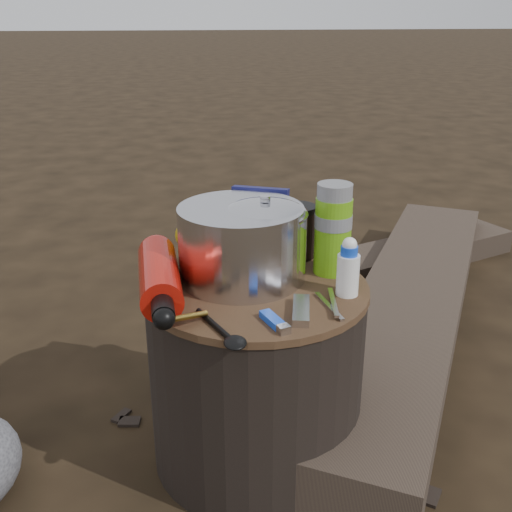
{
  "coord_description": "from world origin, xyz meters",
  "views": [
    {
      "loc": [
        -0.15,
        -1.11,
        0.93
      ],
      "look_at": [
        0.0,
        0.0,
        0.48
      ],
      "focal_mm": 42.89,
      "sensor_mm": 36.0,
      "label": 1
    }
  ],
  "objects": [
    {
      "name": "stuff_sack",
      "position": [
        -0.08,
        0.17,
        0.47
      ],
      "size": [
        0.15,
        0.12,
        0.1
      ],
      "primitive_type": "ellipsoid",
      "color": "#C29F0A",
      "rests_on": "stump"
    },
    {
      "name": "stump",
      "position": [
        0.0,
        0.0,
        0.21
      ],
      "size": [
        0.45,
        0.45,
        0.42
      ],
      "primitive_type": "cylinder",
      "color": "black",
      "rests_on": "ground"
    },
    {
      "name": "foil_windscreen",
      "position": [
        -0.03,
        0.04,
        0.49
      ],
      "size": [
        0.25,
        0.25,
        0.15
      ],
      "primitive_type": "cylinder",
      "color": "silver",
      "rests_on": "stump"
    },
    {
      "name": "spork",
      "position": [
        -0.1,
        -0.17,
        0.42
      ],
      "size": [
        0.09,
        0.15,
        0.01
      ],
      "primitive_type": null,
      "rotation": [
        0.0,
        0.0,
        0.4
      ],
      "color": "black",
      "rests_on": "stump"
    },
    {
      "name": "travel_mug",
      "position": [
        0.11,
        0.14,
        0.47
      ],
      "size": [
        0.08,
        0.08,
        0.12
      ],
      "primitive_type": "cylinder",
      "color": "black",
      "rests_on": "stump"
    },
    {
      "name": "log_small",
      "position": [
        0.67,
        0.96,
        0.05
      ],
      "size": [
        1.08,
        0.59,
        0.09
      ],
      "primitive_type": "cube",
      "rotation": [
        0.0,
        0.0,
        -1.18
      ],
      "color": "#3A2F25",
      "rests_on": "ground"
    },
    {
      "name": "lighter",
      "position": [
        0.01,
        -0.16,
        0.42
      ],
      "size": [
        0.05,
        0.08,
        0.01
      ],
      "primitive_type": "cube",
      "rotation": [
        0.0,
        0.0,
        0.34
      ],
      "color": "blue",
      "rests_on": "stump"
    },
    {
      "name": "multitool",
      "position": [
        0.06,
        -0.14,
        0.42
      ],
      "size": [
        0.05,
        0.11,
        0.02
      ],
      "primitive_type": "cube",
      "rotation": [
        0.0,
        0.0,
        -0.22
      ],
      "color": "#BBBBC1",
      "rests_on": "stump"
    },
    {
      "name": "fuel_bottle",
      "position": [
        -0.19,
        -0.02,
        0.46
      ],
      "size": [
        0.09,
        0.33,
        0.08
      ],
      "primitive_type": null,
      "rotation": [
        0.0,
        0.0,
        0.05
      ],
      "color": "red",
      "rests_on": "stump"
    },
    {
      "name": "log_main",
      "position": [
        0.55,
        0.5,
        0.07
      ],
      "size": [
        1.11,
        1.66,
        0.15
      ],
      "primitive_type": "cube",
      "rotation": [
        0.0,
        0.0,
        -0.52
      ],
      "color": "#3A2F25",
      "rests_on": "ground"
    },
    {
      "name": "squeeze_bottle",
      "position": [
        0.17,
        -0.07,
        0.47
      ],
      "size": [
        0.04,
        0.04,
        0.1
      ],
      "primitive_type": "cylinder",
      "color": "white",
      "rests_on": "stump"
    },
    {
      "name": "camping_pot",
      "position": [
        0.02,
        0.03,
        0.5
      ],
      "size": [
        0.17,
        0.17,
        0.17
      ],
      "primitive_type": "cylinder",
      "color": "silver",
      "rests_on": "stump"
    },
    {
      "name": "ground",
      "position": [
        0.0,
        0.0,
        0.0
      ],
      "size": [
        60.0,
        60.0,
        0.0
      ],
      "primitive_type": "plane",
      "color": "black",
      "rests_on": "ground"
    },
    {
      "name": "food_pouch",
      "position": [
        0.03,
        0.16,
        0.49
      ],
      "size": [
        0.13,
        0.07,
        0.16
      ],
      "primitive_type": "cube",
      "rotation": [
        0.0,
        0.0,
        -0.38
      ],
      "color": "#14154F",
      "rests_on": "stump"
    },
    {
      "name": "pot_grabber",
      "position": [
        0.12,
        -0.12,
        0.42
      ],
      "size": [
        0.03,
        0.12,
        0.01
      ],
      "primitive_type": null,
      "rotation": [
        0.0,
        0.0,
        0.02
      ],
      "color": "#BBBBC1",
      "rests_on": "stump"
    },
    {
      "name": "thermos",
      "position": [
        0.17,
        0.05,
        0.51
      ],
      "size": [
        0.08,
        0.08,
        0.19
      ],
      "primitive_type": "cylinder",
      "color": "#63AB14",
      "rests_on": "stump"
    }
  ]
}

